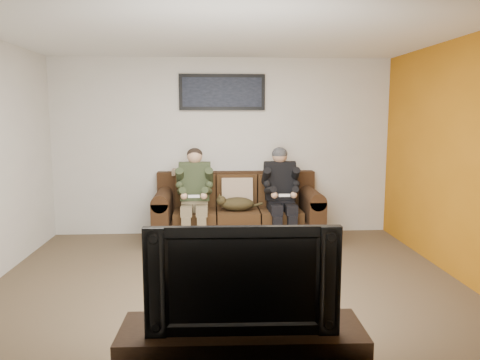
{
  "coord_description": "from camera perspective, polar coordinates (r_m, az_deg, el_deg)",
  "views": [
    {
      "loc": [
        -0.16,
        -4.69,
        1.78
      ],
      "look_at": [
        0.19,
        1.2,
        0.95
      ],
      "focal_mm": 35.0,
      "sensor_mm": 36.0,
      "label": 1
    }
  ],
  "objects": [
    {
      "name": "wall_front",
      "position": [
        2.5,
        0.36,
        -3.08
      ],
      "size": [
        5.0,
        0.0,
        5.0
      ],
      "primitive_type": "plane",
      "rotation": [
        -1.57,
        0.0,
        0.0
      ],
      "color": "beige",
      "rests_on": "ground"
    },
    {
      "name": "framed_poster",
      "position": [
        6.92,
        -2.2,
        10.65
      ],
      "size": [
        1.25,
        0.05,
        0.52
      ],
      "color": "black",
      "rests_on": "wall_back"
    },
    {
      "name": "person_left",
      "position": [
        6.42,
        -5.55,
        -1.3
      ],
      "size": [
        0.51,
        0.87,
        1.32
      ],
      "color": "brown",
      "rests_on": "sofa"
    },
    {
      "name": "accent_wall_right",
      "position": [
        5.41,
        25.93,
        2.11
      ],
      "size": [
        0.0,
        4.5,
        4.5
      ],
      "primitive_type": "plane",
      "rotation": [
        1.57,
        0.0,
        -1.57
      ],
      "color": "#BA6D12",
      "rests_on": "ground"
    },
    {
      "name": "floor",
      "position": [
        5.02,
        -1.4,
        -12.75
      ],
      "size": [
        5.0,
        5.0,
        0.0
      ],
      "primitive_type": "plane",
      "color": "brown",
      "rests_on": "ground"
    },
    {
      "name": "television",
      "position": [
        2.92,
        0.23,
        -11.49
      ],
      "size": [
        1.16,
        0.18,
        0.66
      ],
      "primitive_type": "imported",
      "rotation": [
        0.0,
        0.0,
        -0.03
      ],
      "color": "black",
      "rests_on": "tv_stand"
    },
    {
      "name": "wall_back",
      "position": [
        6.96,
        -2.11,
        4.04
      ],
      "size": [
        5.0,
        0.0,
        5.0
      ],
      "primitive_type": "plane",
      "rotation": [
        1.57,
        0.0,
        0.0
      ],
      "color": "beige",
      "rests_on": "ground"
    },
    {
      "name": "throw_pillow",
      "position": [
        6.67,
        -0.35,
        -1.56
      ],
      "size": [
        0.44,
        0.21,
        0.44
      ],
      "primitive_type": "cube",
      "rotation": [
        -0.21,
        0.0,
        0.0
      ],
      "color": "tan",
      "rests_on": "sofa"
    },
    {
      "name": "cat",
      "position": [
        6.44,
        -0.51,
        -2.91
      ],
      "size": [
        0.66,
        0.26,
        0.24
      ],
      "color": "#423519",
      "rests_on": "sofa"
    },
    {
      "name": "sofa",
      "position": [
        6.69,
        -0.33,
        -4.28
      ],
      "size": [
        2.31,
        1.0,
        0.94
      ],
      "color": "black",
      "rests_on": "ground"
    },
    {
      "name": "ceiling",
      "position": [
        4.77,
        -1.51,
        17.9
      ],
      "size": [
        5.0,
        5.0,
        0.0
      ],
      "primitive_type": "plane",
      "rotation": [
        3.14,
        0.0,
        0.0
      ],
      "color": "silver",
      "rests_on": "ground"
    },
    {
      "name": "wall_right",
      "position": [
        5.42,
        26.02,
        2.11
      ],
      "size": [
        0.0,
        4.5,
        4.5
      ],
      "primitive_type": "plane",
      "rotation": [
        1.57,
        0.0,
        -1.57
      ],
      "color": "beige",
      "rests_on": "ground"
    },
    {
      "name": "person_right",
      "position": [
        6.49,
        5.02,
        -1.17
      ],
      "size": [
        0.51,
        0.86,
        1.33
      ],
      "color": "black",
      "rests_on": "sofa"
    },
    {
      "name": "throw_blanket",
      "position": [
        6.88,
        -6.3,
        0.97
      ],
      "size": [
        0.47,
        0.23,
        0.08
      ],
      "primitive_type": "cube",
      "color": "tan",
      "rests_on": "sofa"
    }
  ]
}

